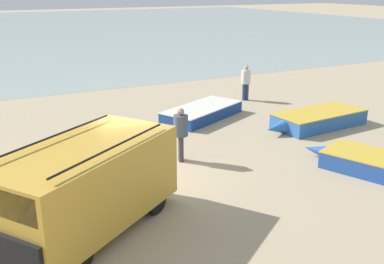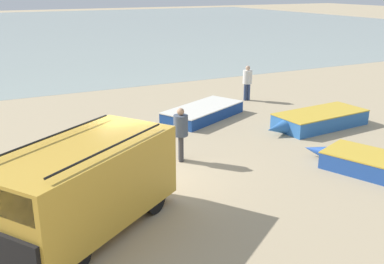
{
  "view_description": "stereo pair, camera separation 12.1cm",
  "coord_description": "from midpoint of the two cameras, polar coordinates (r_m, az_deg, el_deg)",
  "views": [
    {
      "loc": [
        -4.2,
        -11.83,
        5.55
      ],
      "look_at": [
        2.09,
        0.48,
        1.0
      ],
      "focal_mm": 42.0,
      "sensor_mm": 36.0,
      "label": 1
    },
    {
      "loc": [
        -4.09,
        -11.88,
        5.55
      ],
      "look_at": [
        2.09,
        0.48,
        1.0
      ],
      "focal_mm": 42.0,
      "sensor_mm": 36.0,
      "label": 2
    }
  ],
  "objects": [
    {
      "name": "ground_plane",
      "position": [
        13.73,
        -7.17,
        -5.77
      ],
      "size": [
        200.0,
        200.0,
        0.0
      ],
      "primitive_type": "plane",
      "color": "tan"
    },
    {
      "name": "fishing_rowboat_1",
      "position": [
        19.04,
        15.38,
        1.57
      ],
      "size": [
        4.79,
        2.01,
        0.62
      ],
      "rotation": [
        0.0,
        0.0,
        3.22
      ],
      "color": "#2D66AD",
      "rests_on": "ground_plane"
    },
    {
      "name": "parked_van",
      "position": [
        10.7,
        -13.7,
        -6.53
      ],
      "size": [
        5.06,
        4.4,
        2.24
      ],
      "rotation": [
        0.0,
        0.0,
        3.75
      ],
      "color": "gold",
      "rests_on": "ground_plane"
    },
    {
      "name": "fishing_rowboat_0",
      "position": [
        19.65,
        1.31,
        2.6
      ],
      "size": [
        4.71,
        3.23,
        0.52
      ],
      "rotation": [
        0.0,
        0.0,
        0.45
      ],
      "color": "navy",
      "rests_on": "ground_plane"
    },
    {
      "name": "fisherman_3",
      "position": [
        14.54,
        -1.68,
        0.29
      ],
      "size": [
        0.47,
        0.47,
        1.8
      ],
      "rotation": [
        0.0,
        0.0,
        2.77
      ],
      "color": "#38383D",
      "rests_on": "ground_plane"
    },
    {
      "name": "fisherman_2",
      "position": [
        22.65,
        6.71,
        6.62
      ],
      "size": [
        0.46,
        0.46,
        1.75
      ],
      "rotation": [
        0.0,
        0.0,
        1.41
      ],
      "color": "navy",
      "rests_on": "ground_plane"
    }
  ]
}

